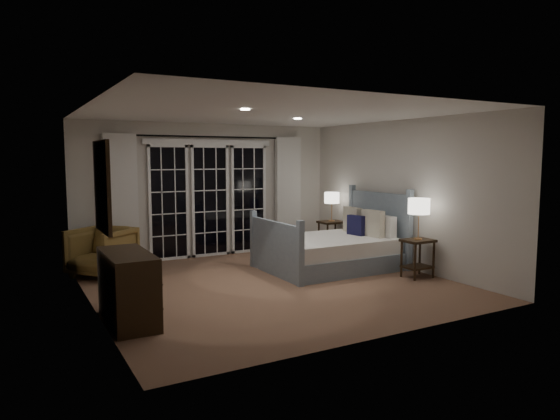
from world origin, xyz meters
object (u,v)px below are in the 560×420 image
bed (333,249)px  nightstand_right (331,232)px  lamp_right (332,198)px  dresser (128,288)px  nightstand_left (418,253)px  armchair (102,252)px  lamp_left (419,207)px

bed → nightstand_right: size_ratio=3.48×
lamp_right → dresser: (-4.45, -2.37, -0.67)m
nightstand_right → nightstand_left: bearing=-90.7°
bed → armchair: 3.75m
lamp_right → bed: bearing=-124.0°
bed → dresser: bed is taller
lamp_left → dresser: bearing=179.9°
bed → dresser: (-3.65, -1.18, 0.08)m
bed → nightstand_left: size_ratio=3.59×
nightstand_left → bed: bearing=123.1°
bed → dresser: bearing=-162.1°
nightstand_left → lamp_right: 2.47m
dresser → nightstand_left: bearing=-0.1°
lamp_left → lamp_right: size_ratio=1.12×
lamp_right → armchair: size_ratio=0.67×
bed → lamp_left: bearing=-56.9°
nightstand_right → bed: bearing=-124.0°
nightstand_right → dresser: size_ratio=0.55×
bed → dresser: size_ratio=1.90×
nightstand_right → armchair: bearing=178.5°
bed → lamp_right: size_ratio=3.78×
armchair → dresser: (-0.13, -2.48, 0.02)m
nightstand_left → lamp_left: size_ratio=0.94×
nightstand_left → nightstand_right: 2.38m
lamp_left → dresser: 4.48m
nightstand_right → lamp_left: 2.48m
bed → armchair: bed is taller
nightstand_left → armchair: 4.96m
nightstand_right → dresser: 5.04m
bed → nightstand_right: bed is taller
nightstand_right → dresser: bearing=-152.0°
armchair → dresser: bearing=-42.3°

